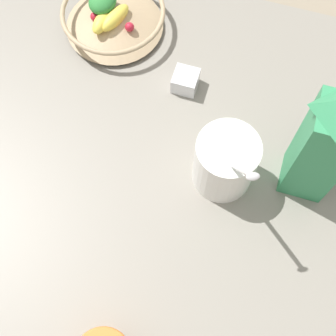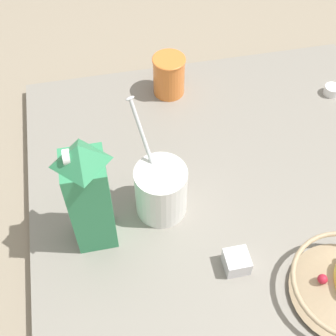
% 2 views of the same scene
% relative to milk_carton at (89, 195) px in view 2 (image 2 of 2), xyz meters
% --- Properties ---
extents(ground_plane, '(6.00, 6.00, 0.00)m').
position_rel_milk_carton_xyz_m(ground_plane, '(-0.05, 0.31, -0.18)').
color(ground_plane, gray).
extents(countertop, '(0.91, 0.91, 0.03)m').
position_rel_milk_carton_xyz_m(countertop, '(-0.05, 0.31, -0.16)').
color(countertop, gray).
rests_on(countertop, ground_plane).
extents(milk_carton, '(0.08, 0.08, 0.29)m').
position_rel_milk_carton_xyz_m(milk_carton, '(0.00, 0.00, 0.00)').
color(milk_carton, '#338C59').
rests_on(milk_carton, countertop).
extents(yogurt_tub, '(0.16, 0.11, 0.26)m').
position_rel_milk_carton_xyz_m(yogurt_tub, '(-0.04, 0.15, -0.07)').
color(yogurt_tub, white).
rests_on(yogurt_tub, countertop).
extents(drinking_cup, '(0.09, 0.09, 0.11)m').
position_rel_milk_carton_xyz_m(drinking_cup, '(-0.41, 0.24, -0.09)').
color(drinking_cup, orange).
rests_on(drinking_cup, countertop).
extents(spice_jar, '(0.05, 0.05, 0.04)m').
position_rel_milk_carton_xyz_m(spice_jar, '(0.13, 0.27, -0.13)').
color(spice_jar, silver).
rests_on(spice_jar, countertop).
extents(measuring_scoop, '(0.04, 0.08, 0.02)m').
position_rel_milk_carton_xyz_m(measuring_scoop, '(-0.31, 0.67, -0.13)').
color(measuring_scoop, white).
rests_on(measuring_scoop, countertop).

